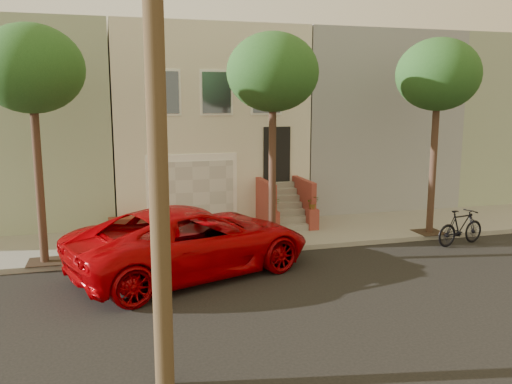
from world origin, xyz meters
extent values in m
plane|color=black|center=(0.00, 0.00, 0.00)|extent=(90.00, 90.00, 0.00)
cube|color=gray|center=(0.00, 5.35, 0.07)|extent=(40.00, 3.70, 0.15)
cube|color=beige|center=(0.00, 11.20, 3.65)|extent=(7.00, 8.00, 7.00)
cube|color=#99AA89|center=(-6.80, 11.20, 3.65)|extent=(6.50, 8.00, 7.00)
cube|color=gray|center=(6.80, 11.20, 3.65)|extent=(6.50, 8.00, 7.00)
cube|color=#99AA89|center=(13.30, 11.20, 3.65)|extent=(6.50, 8.00, 7.00)
cube|color=white|center=(-0.90, 7.22, 1.40)|extent=(3.20, 0.12, 2.50)
cube|color=silver|center=(-0.90, 7.16, 1.30)|extent=(2.90, 0.06, 2.20)
cube|color=gray|center=(-0.90, 5.35, 0.16)|extent=(3.20, 3.70, 0.02)
cube|color=#993D29|center=(-3.10, 6.90, 0.37)|extent=(1.40, 0.45, 0.44)
cube|color=black|center=(2.20, 7.17, 2.55)|extent=(1.00, 0.06, 2.00)
cube|color=#3F4751|center=(-1.80, 7.17, 4.75)|extent=(1.00, 0.06, 1.40)
cube|color=white|center=(-1.80, 7.19, 4.75)|extent=(1.15, 0.05, 1.55)
cube|color=#3F4751|center=(0.00, 7.17, 4.75)|extent=(1.00, 0.06, 1.40)
cube|color=white|center=(0.00, 7.19, 4.75)|extent=(1.15, 0.05, 1.55)
cube|color=#3F4751|center=(1.80, 7.17, 4.75)|extent=(1.00, 0.06, 1.40)
cube|color=white|center=(1.80, 7.19, 4.75)|extent=(1.15, 0.05, 1.55)
cube|color=gray|center=(2.20, 5.38, 0.25)|extent=(1.20, 0.28, 0.20)
cube|color=gray|center=(2.20, 5.66, 0.45)|extent=(1.20, 0.28, 0.20)
cube|color=gray|center=(2.20, 5.94, 0.65)|extent=(1.20, 0.28, 0.20)
cube|color=gray|center=(2.20, 6.22, 0.85)|extent=(1.20, 0.28, 0.20)
cube|color=gray|center=(2.20, 6.50, 1.05)|extent=(1.20, 0.28, 0.20)
cube|color=gray|center=(2.20, 6.78, 1.25)|extent=(1.20, 0.28, 0.20)
cube|color=gray|center=(2.20, 7.06, 1.45)|extent=(1.20, 0.28, 0.20)
cube|color=brown|center=(1.50, 6.22, 0.95)|extent=(0.18, 1.96, 1.60)
cube|color=brown|center=(2.90, 6.22, 0.95)|extent=(0.18, 1.96, 1.60)
cube|color=brown|center=(1.50, 5.34, 0.50)|extent=(0.35, 0.35, 0.70)
imported|color=#194117|center=(1.50, 5.34, 1.07)|extent=(0.40, 0.35, 0.45)
cube|color=brown|center=(2.90, 5.34, 0.50)|extent=(0.35, 0.35, 0.70)
imported|color=#194117|center=(2.90, 5.34, 1.07)|extent=(0.41, 0.35, 0.45)
cube|color=#2D2116|center=(-5.50, 3.90, 0.15)|extent=(0.90, 0.90, 0.02)
cylinder|color=#372519|center=(-5.50, 3.90, 2.25)|extent=(0.22, 0.22, 4.20)
ellipsoid|color=#194117|center=(-5.50, 3.90, 5.30)|extent=(2.70, 2.57, 2.29)
cube|color=#2D2116|center=(1.00, 3.90, 0.15)|extent=(0.90, 0.90, 0.02)
cylinder|color=#372519|center=(1.00, 3.90, 2.25)|extent=(0.22, 0.22, 4.20)
ellipsoid|color=#194117|center=(1.00, 3.90, 5.30)|extent=(2.70, 2.57, 2.29)
cube|color=#2D2116|center=(6.50, 3.90, 0.15)|extent=(0.90, 0.90, 0.02)
cylinder|color=#372519|center=(6.50, 3.90, 2.25)|extent=(0.22, 0.22, 4.20)
ellipsoid|color=#194117|center=(6.50, 3.90, 5.30)|extent=(2.70, 2.57, 2.29)
cylinder|color=#42311E|center=(-3.00, -3.20, 5.00)|extent=(0.30, 0.30, 10.00)
imported|color=#AB0106|center=(-1.68, 2.30, 0.89)|extent=(7.05, 4.99, 1.79)
imported|color=black|center=(6.85, 2.76, 0.57)|extent=(1.96, 0.91, 1.14)
camera|label=1|loc=(-3.70, -11.02, 4.53)|focal=37.09mm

